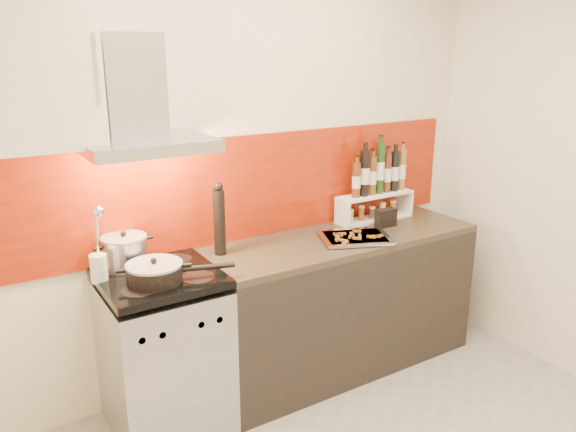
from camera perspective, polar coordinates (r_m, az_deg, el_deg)
back_wall at (r=3.42m, az=-4.01°, el=4.25°), size 3.40×0.02×2.60m
backsplash at (r=3.45m, az=-3.16°, el=3.02°), size 3.00×0.02×0.64m
range_stove at (r=3.21m, az=-12.41°, el=-13.52°), size 0.60×0.60×0.91m
counter at (r=3.72m, az=5.38°, el=-8.62°), size 1.80×0.60×0.90m
range_hood at (r=2.93m, az=-14.98°, el=10.42°), size 0.62×0.50×0.61m
upper_cabinet at (r=2.80m, az=-26.30°, el=13.28°), size 0.70×0.35×0.72m
stock_pot at (r=3.11m, az=-16.23°, el=-3.51°), size 0.24×0.24×0.21m
saute_pan at (r=2.89m, az=-13.26°, el=-5.60°), size 0.53×0.28×0.13m
utensil_jar at (r=2.97m, az=-18.69°, el=-4.18°), size 0.09×0.13×0.41m
pepper_mill at (r=3.19m, az=-6.99°, el=-0.39°), size 0.07×0.07×0.42m
step_shelf at (r=3.86m, az=9.05°, el=3.00°), size 0.57×0.16×0.53m
caddy_box at (r=3.75m, az=9.90°, el=-0.20°), size 0.14×0.07×0.12m
baking_tray at (r=3.48m, az=6.82°, el=-2.17°), size 0.51×0.46×0.03m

